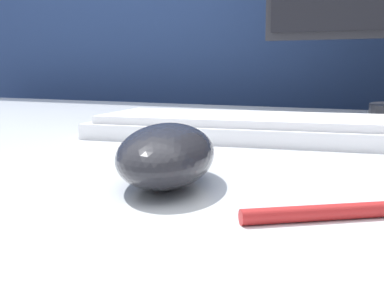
{
  "coord_description": "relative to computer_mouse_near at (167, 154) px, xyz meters",
  "views": [
    {
      "loc": [
        0.12,
        -0.42,
        0.81
      ],
      "look_at": [
        -0.04,
        -0.09,
        0.76
      ],
      "focal_mm": 50.0,
      "sensor_mm": 36.0,
      "label": 1
    }
  ],
  "objects": [
    {
      "name": "computer_mouse_near",
      "position": [
        0.0,
        0.0,
        0.0
      ],
      "size": [
        0.1,
        0.14,
        0.04
      ],
      "rotation": [
        0.0,
        0.0,
        0.35
      ],
      "color": "#232328",
      "rests_on": "desk"
    },
    {
      "name": "keyboard",
      "position": [
        -0.0,
        0.24,
        -0.01
      ],
      "size": [
        0.41,
        0.19,
        0.02
      ],
      "rotation": [
        0.0,
        0.0,
        0.14
      ],
      "color": "white",
      "rests_on": "desk"
    },
    {
      "name": "pen",
      "position": [
        0.13,
        -0.02,
        -0.02
      ],
      "size": [
        0.11,
        0.09,
        0.01
      ],
      "rotation": [
        0.0,
        0.0,
        0.66
      ],
      "color": "red",
      "rests_on": "desk"
    }
  ]
}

